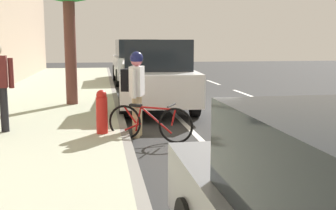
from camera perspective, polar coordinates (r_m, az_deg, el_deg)
name	(u,v)px	position (r m, az deg, el deg)	size (l,w,h in m)	color
ground	(185,110)	(11.53, 2.33, -0.73)	(54.64, 54.64, 0.00)	#2E2E2E
sidewalk	(40,111)	(11.41, -17.30, -0.83)	(3.95, 34.15, 0.16)	#AAAF98
curb_edge	(118,109)	(11.30, -6.94, -0.58)	(0.16, 34.15, 0.16)	gray
lane_stripe_centre	(265,101)	(13.59, 13.30, 0.50)	(0.14, 31.60, 0.01)	white
lane_stripe_bike_edge	(171,110)	(11.46, 0.43, -0.76)	(0.12, 34.15, 0.01)	white
parked_suv_silver_nearest	(136,61)	(19.11, -4.52, 6.12)	(2.01, 4.72, 1.99)	#B7BABF
parked_pickup_white_second	(155,77)	(11.86, -1.79, 3.92)	(2.28, 5.41, 1.95)	white
bicycle_at_curb	(149,123)	(7.89, -2.59, -2.47)	(1.55, 0.84, 0.74)	black
cyclist_with_backpack	(135,85)	(8.22, -4.54, 2.73)	(0.49, 0.59, 1.71)	#C6B284
fire_hydrant	(102,111)	(7.97, -9.14, -0.89)	(0.22, 0.22, 0.84)	red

